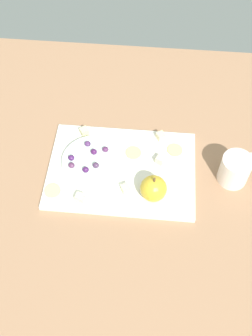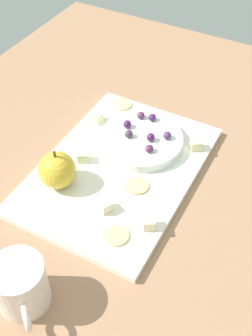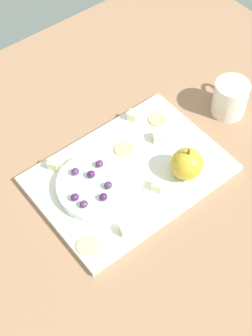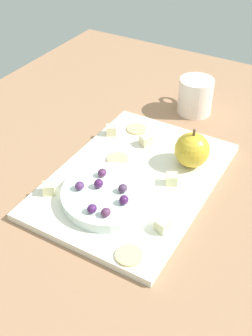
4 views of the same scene
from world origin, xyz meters
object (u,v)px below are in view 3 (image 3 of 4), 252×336
cheese_cube_0 (53,164)px  grape_2 (84,204)px  cheese_cube_4 (125,229)px  grape_1 (75,172)px  serving_dish (97,186)px  apple_whole (187,164)px  grape_0 (103,197)px  grape_3 (99,164)px  cheese_cube_1 (157,137)px  cup (230,98)px  cracker_0 (158,119)px  grape_5 (75,197)px  grape_6 (91,174)px  grape_4 (108,185)px  cracker_1 (124,149)px  cracker_2 (88,246)px  cheese_cube_3 (133,116)px  cheese_cube_2 (156,187)px  platter (130,174)px

cheese_cube_0 → grape_2: grape_2 is taller
cheese_cube_4 → grape_1: bearing=-89.3°
serving_dish → grape_2: (5.17, 2.76, 1.63)cm
apple_whole → grape_0: apple_whole is taller
serving_dish → grape_3: size_ratio=9.61×
cheese_cube_1 → cup: bearing=172.6°
cracker_0 → grape_2: bearing=18.9°
serving_dish → grape_5: 5.87cm
apple_whole → cheese_cube_1: size_ratio=3.30×
cracker_0 → grape_6: bearing=11.6°
cracker_0 → grape_0: 25.39cm
grape_1 → grape_4: 7.51cm
serving_dish → grape_6: bearing=-92.1°
cracker_1 → cup: cup is taller
cracker_2 → grape_3: grape_3 is taller
cheese_cube_4 → grape_6: 13.61cm
serving_dish → cracker_1: size_ratio=3.91×
cheese_cube_0 → cheese_cube_3: same height
grape_3 → cup: (-34.20, 3.53, 0.21)cm
serving_dish → cheese_cube_3: cheese_cube_3 is taller
grape_2 → cup: (-42.38, -2.42, 0.23)cm
cheese_cube_2 → cheese_cube_4: size_ratio=1.00×
cheese_cube_3 → cheese_cube_4: bearing=48.1°
cheese_cube_4 → cracker_2: size_ratio=0.48×
grape_2 → grape_6: (-5.24, -4.80, 0.12)cm
serving_dish → grape_5: bearing=3.9°
serving_dish → cheese_cube_1: (-17.86, -2.17, 0.08)cm
cheese_cube_2 → grape_6: (9.05, -9.69, 1.67)cm
cheese_cube_1 → cracker_0: cheese_cube_1 is taller
grape_0 → grape_2: 4.05cm
cheese_cube_4 → cracker_0: cheese_cube_4 is taller
cheese_cube_0 → cheese_cube_1: size_ratio=1.00×
serving_dish → apple_whole: bearing=153.1°
cracker_1 → grape_1: grape_1 is taller
cheese_cube_0 → grape_0: size_ratio=1.19×
grape_2 → cracker_0: bearing=-161.1°
cheese_cube_3 → grape_0: grape_0 is taller
cheese_cube_2 → grape_3: 12.55cm
platter → serving_dish: bearing=-6.1°
grape_3 → grape_6: 3.17cm
serving_dish → grape_4: (-1.16, 2.20, 1.69)cm
platter → apple_whole: bearing=139.2°
platter → grape_5: grape_5 is taller
cheese_cube_0 → cracker_0: bearing=172.0°
cheese_cube_1 → grape_6: 17.87cm
cracker_2 → cup: 47.42cm
cheese_cube_2 → cheese_cube_1: bearing=-131.6°
cheese_cube_2 → cheese_cube_3: size_ratio=1.00×
platter → grape_1: size_ratio=22.78×
cracker_1 → grape_2: size_ratio=2.46×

